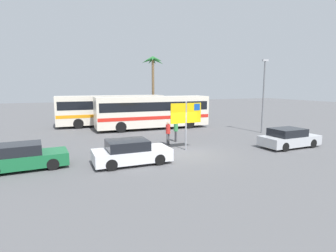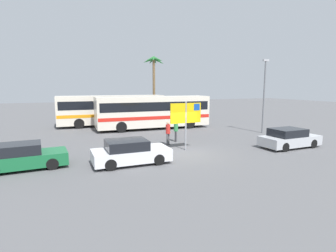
% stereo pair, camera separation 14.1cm
% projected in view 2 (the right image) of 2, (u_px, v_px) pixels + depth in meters
% --- Properties ---
extents(ground, '(120.00, 120.00, 0.00)m').
position_uv_depth(ground, '(183.00, 153.00, 16.90)').
color(ground, '#565659').
extents(bus_front_coach, '(11.09, 2.60, 3.17)m').
position_uv_depth(bus_front_coach, '(153.00, 111.00, 26.42)').
color(bus_front_coach, silver).
rests_on(bus_front_coach, ground).
extents(bus_rear_coach, '(11.09, 2.60, 3.17)m').
position_uv_depth(bus_rear_coach, '(112.00, 109.00, 28.71)').
color(bus_rear_coach, silver).
rests_on(bus_rear_coach, ground).
extents(ferry_sign, '(2.20, 0.19, 3.20)m').
position_uv_depth(ferry_sign, '(186.00, 115.00, 17.42)').
color(ferry_sign, gray).
rests_on(ferry_sign, ground).
extents(car_white, '(4.18, 1.97, 1.32)m').
position_uv_depth(car_white, '(130.00, 152.00, 14.55)').
color(car_white, silver).
rests_on(car_white, ground).
extents(car_silver, '(4.28, 2.00, 1.32)m').
position_uv_depth(car_silver, '(289.00, 138.00, 18.41)').
color(car_silver, '#B7BABF').
rests_on(car_silver, ground).
extents(car_green, '(4.26, 2.14, 1.32)m').
position_uv_depth(car_green, '(22.00, 157.00, 13.61)').
color(car_green, '#196638').
rests_on(car_green, ground).
extents(pedestrian_near_sign, '(0.32, 0.32, 1.70)m').
position_uv_depth(pedestrian_near_sign, '(168.00, 131.00, 19.14)').
color(pedestrian_near_sign, '#4C4C51').
rests_on(pedestrian_near_sign, ground).
extents(pedestrian_crossing_lot, '(0.32, 0.32, 1.68)m').
position_uv_depth(pedestrian_crossing_lot, '(176.00, 129.00, 20.25)').
color(pedestrian_crossing_lot, '#4C4C51').
rests_on(pedestrian_crossing_lot, ground).
extents(lamp_post_left_side, '(0.56, 0.20, 6.48)m').
position_uv_depth(lamp_post_left_side, '(264.00, 93.00, 23.74)').
color(lamp_post_left_side, slate).
rests_on(lamp_post_left_side, ground).
extents(palm_tree_seaside, '(2.87, 3.03, 7.84)m').
position_uv_depth(palm_tree_seaside, '(154.00, 68.00, 33.57)').
color(palm_tree_seaside, brown).
rests_on(palm_tree_seaside, ground).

